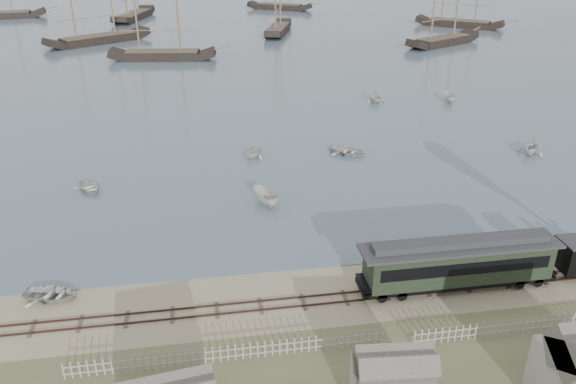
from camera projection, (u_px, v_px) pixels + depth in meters
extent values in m
plane|color=tan|center=(312.00, 284.00, 41.05)|extent=(600.00, 600.00, 0.00)
cube|color=#475765|center=(214.00, 0.00, 192.28)|extent=(600.00, 336.00, 0.06)
cube|color=#3B2520|center=(319.00, 304.00, 38.78)|extent=(120.00, 0.08, 0.12)
cube|color=#3B2520|center=(316.00, 295.00, 39.67)|extent=(120.00, 0.08, 0.12)
cube|color=#403029|center=(317.00, 300.00, 39.26)|extent=(120.00, 1.80, 0.06)
cube|color=black|center=(572.00, 255.00, 41.22)|extent=(1.72, 2.10, 2.20)
cube|color=#2F2F32|center=(575.00, 242.00, 40.73)|extent=(1.91, 2.29, 0.11)
cube|color=black|center=(456.00, 279.00, 40.42)|extent=(14.33, 2.35, 0.36)
cube|color=black|center=(458.00, 262.00, 39.80)|extent=(13.31, 2.56, 2.56)
cube|color=black|center=(467.00, 269.00, 38.53)|extent=(12.29, 0.06, 0.92)
cube|color=black|center=(451.00, 249.00, 40.85)|extent=(12.29, 0.06, 0.92)
cube|color=#2F2F32|center=(461.00, 246.00, 39.22)|extent=(14.33, 2.76, 0.18)
cube|color=#2F2F32|center=(461.00, 242.00, 39.09)|extent=(12.80, 1.23, 0.46)
imported|color=beige|center=(52.00, 294.00, 39.27)|extent=(3.72, 4.47, 0.80)
imported|color=beige|center=(89.00, 188.00, 55.08)|extent=(4.19, 3.82, 0.71)
imported|color=beige|center=(253.00, 152.00, 62.74)|extent=(3.55, 3.59, 1.43)
imported|color=beige|center=(265.00, 198.00, 52.29)|extent=(3.86, 2.81, 1.40)
imported|color=beige|center=(348.00, 151.00, 63.72)|extent=(4.87, 5.12, 0.86)
imported|color=beige|center=(532.00, 146.00, 63.66)|extent=(4.52, 4.54, 1.81)
imported|color=beige|center=(449.00, 98.00, 82.40)|extent=(3.48, 1.72, 1.29)
imported|color=beige|center=(375.00, 97.00, 81.95)|extent=(3.67, 3.30, 1.72)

